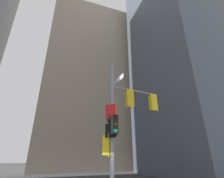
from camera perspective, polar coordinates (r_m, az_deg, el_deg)
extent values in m
cube|color=#4C5460|center=(30.31, 23.95, 12.86)|extent=(13.82, 13.82, 37.82)
cube|color=tan|center=(39.10, -9.31, 0.64)|extent=(17.66, 17.66, 35.01)
cylinder|color=gray|center=(9.08, -0.02, -12.56)|extent=(0.22, 0.22, 7.84)
cylinder|color=gray|center=(10.53, 8.20, -0.73)|extent=(3.35, 0.53, 0.12)
cylinder|color=gray|center=(10.49, -0.44, -6.96)|extent=(0.74, 2.28, 0.12)
cube|color=gold|center=(9.91, 6.58, -3.11)|extent=(0.48, 0.09, 1.14)
cube|color=gold|center=(10.06, 6.00, -3.44)|extent=(0.38, 0.38, 1.00)
cylinder|color=#360605|center=(10.34, 5.34, -1.93)|extent=(0.21, 0.08, 0.20)
cube|color=black|center=(10.39, 5.30, -1.32)|extent=(0.23, 0.10, 0.02)
cylinder|color=yellow|center=(10.22, 5.41, -3.77)|extent=(0.21, 0.08, 0.20)
cube|color=black|center=(10.27, 5.37, -3.14)|extent=(0.23, 0.10, 0.02)
cylinder|color=#06311C|center=(10.12, 5.48, -5.64)|extent=(0.21, 0.08, 0.20)
cube|color=black|center=(10.16, 5.44, -5.01)|extent=(0.23, 0.10, 0.02)
cube|color=yellow|center=(10.98, 14.76, -4.44)|extent=(0.48, 0.09, 1.14)
cube|color=yellow|center=(11.12, 14.14, -4.72)|extent=(0.38, 0.38, 1.00)
cylinder|color=#360605|center=(11.37, 13.33, -3.33)|extent=(0.21, 0.08, 0.20)
cube|color=black|center=(11.41, 13.26, -2.77)|extent=(0.23, 0.10, 0.02)
cylinder|color=yellow|center=(11.26, 13.49, -5.01)|extent=(0.21, 0.08, 0.20)
cube|color=black|center=(11.30, 13.42, -4.44)|extent=(0.23, 0.10, 0.02)
cylinder|color=#06311C|center=(11.17, 13.65, -6.72)|extent=(0.21, 0.08, 0.20)
cube|color=black|center=(11.20, 13.58, -6.14)|extent=(0.23, 0.10, 0.02)
cube|color=black|center=(10.36, 0.61, -10.18)|extent=(0.16, 0.47, 1.14)
cube|color=black|center=(10.35, -0.45, -10.16)|extent=(0.42, 0.42, 1.00)
cylinder|color=#360605|center=(10.42, -1.56, -8.26)|extent=(0.11, 0.21, 0.20)
cube|color=black|center=(10.45, -1.58, -7.62)|extent=(0.13, 0.23, 0.02)
cylinder|color=#3C2C06|center=(10.34, -1.58, -10.14)|extent=(0.11, 0.21, 0.20)
cube|color=black|center=(10.36, -1.60, -9.50)|extent=(0.13, 0.23, 0.02)
cylinder|color=#19C672|center=(10.27, -1.60, -12.05)|extent=(0.11, 0.21, 0.20)
cube|color=black|center=(10.29, -1.62, -11.40)|extent=(0.13, 0.23, 0.02)
cube|color=gold|center=(11.27, 0.25, -11.19)|extent=(0.16, 0.47, 1.14)
cube|color=gold|center=(11.26, -0.74, -11.17)|extent=(0.42, 0.42, 1.00)
cylinder|color=red|center=(11.32, -1.75, -9.42)|extent=(0.11, 0.21, 0.20)
cube|color=black|center=(11.35, -1.77, -8.83)|extent=(0.13, 0.23, 0.02)
cylinder|color=#3C2C06|center=(11.25, -1.77, -11.16)|extent=(0.11, 0.21, 0.20)
cube|color=black|center=(11.27, -1.80, -10.56)|extent=(0.13, 0.23, 0.02)
cylinder|color=#06311C|center=(11.19, -1.79, -12.91)|extent=(0.11, 0.21, 0.20)
cube|color=black|center=(11.21, -1.82, -12.31)|extent=(0.13, 0.23, 0.02)
cube|color=yellow|center=(9.00, -0.80, -19.17)|extent=(0.32, 0.40, 1.14)
cube|color=yellow|center=(9.06, -2.01, -19.18)|extent=(0.48, 0.48, 1.00)
cylinder|color=red|center=(9.16, -3.21, -17.00)|extent=(0.17, 0.20, 0.20)
cube|color=black|center=(9.17, -3.23, -16.26)|extent=(0.19, 0.22, 0.02)
cylinder|color=#3C2C06|center=(9.13, -3.26, -19.19)|extent=(0.17, 0.20, 0.20)
cube|color=black|center=(9.14, -3.28, -18.44)|extent=(0.19, 0.22, 0.02)
cylinder|color=#06311C|center=(9.12, -3.31, -21.38)|extent=(0.17, 0.20, 0.20)
cube|color=black|center=(9.12, -3.33, -20.63)|extent=(0.19, 0.22, 0.02)
cube|color=black|center=(8.96, 0.28, -12.60)|extent=(0.48, 0.06, 1.14)
cube|color=black|center=(8.79, 0.77, -12.41)|extent=(0.36, 0.36, 1.00)
cylinder|color=#360605|center=(8.68, 1.28, -9.91)|extent=(0.20, 0.07, 0.20)
cube|color=black|center=(8.70, 1.29, -9.14)|extent=(0.22, 0.08, 0.02)
cylinder|color=#3C2C06|center=(8.61, 1.31, -12.19)|extent=(0.20, 0.07, 0.20)
cube|color=black|center=(8.63, 1.31, -11.40)|extent=(0.22, 0.08, 0.02)
cylinder|color=#19C672|center=(8.55, 1.33, -14.50)|extent=(0.20, 0.07, 0.20)
cube|color=black|center=(8.57, 1.34, -13.70)|extent=(0.22, 0.08, 0.02)
cube|color=white|center=(10.08, 1.77, 2.97)|extent=(0.21, 1.63, 0.28)
cube|color=#19479E|center=(10.08, 1.77, 2.97)|extent=(0.20, 1.59, 0.24)
cube|color=red|center=(9.02, -0.33, -7.85)|extent=(0.55, 0.35, 0.80)
cube|color=white|center=(9.02, -0.33, -7.85)|extent=(0.52, 0.33, 0.76)
cube|color=black|center=(8.82, -0.51, -14.50)|extent=(0.48, 0.38, 0.72)
cube|color=white|center=(8.82, -0.51, -14.50)|extent=(0.45, 0.36, 0.68)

